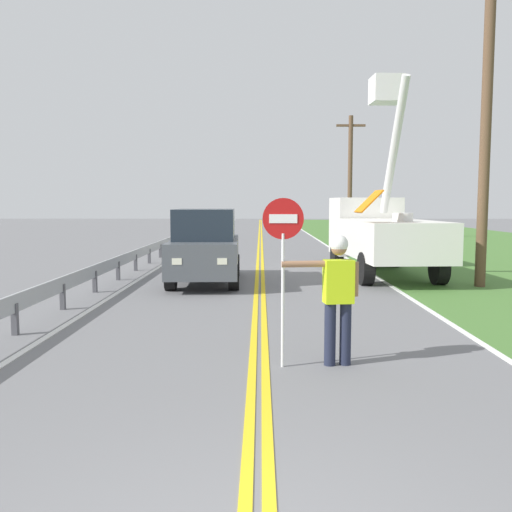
% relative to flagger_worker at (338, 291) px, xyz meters
% --- Properties ---
extents(centerline_yellow_left, '(0.11, 110.00, 0.01)m').
position_rel_flagger_worker_xyz_m(centerline_yellow_left, '(-1.18, 15.31, -1.04)').
color(centerline_yellow_left, yellow).
rests_on(centerline_yellow_left, ground).
extents(centerline_yellow_right, '(0.11, 110.00, 0.01)m').
position_rel_flagger_worker_xyz_m(centerline_yellow_right, '(-1.00, 15.31, -1.04)').
color(centerline_yellow_right, yellow).
rests_on(centerline_yellow_right, ground).
extents(edge_line_right, '(0.12, 110.00, 0.01)m').
position_rel_flagger_worker_xyz_m(edge_line_right, '(2.51, 15.31, -1.04)').
color(edge_line_right, silver).
rests_on(edge_line_right, ground).
extents(edge_line_left, '(0.12, 110.00, 0.01)m').
position_rel_flagger_worker_xyz_m(edge_line_left, '(-4.69, 15.31, -1.04)').
color(edge_line_left, silver).
rests_on(edge_line_left, ground).
extents(flagger_worker, '(1.08, 0.29, 1.83)m').
position_rel_flagger_worker_xyz_m(flagger_worker, '(0.00, 0.00, 0.00)').
color(flagger_worker, '#1E2338').
rests_on(flagger_worker, ground).
extents(stop_sign_paddle, '(0.56, 0.04, 2.33)m').
position_rel_flagger_worker_xyz_m(stop_sign_paddle, '(-0.76, -0.10, 0.66)').
color(stop_sign_paddle, silver).
rests_on(stop_sign_paddle, ground).
extents(utility_bucket_truck, '(2.67, 6.91, 6.13)m').
position_rel_flagger_worker_xyz_m(utility_bucket_truck, '(2.75, 10.16, 0.39)').
color(utility_bucket_truck, white).
rests_on(utility_bucket_truck, ground).
extents(oncoming_suv_nearest, '(2.04, 4.66, 2.10)m').
position_rel_flagger_worker_xyz_m(oncoming_suv_nearest, '(-2.64, 8.07, 0.01)').
color(oncoming_suv_nearest, '#4C5156').
rests_on(oncoming_suv_nearest, ground).
extents(utility_pole_near, '(1.80, 0.28, 8.39)m').
position_rel_flagger_worker_xyz_m(utility_pole_near, '(4.91, 7.37, 3.33)').
color(utility_pole_near, brown).
rests_on(utility_pole_near, ground).
extents(utility_pole_mid, '(1.80, 0.28, 7.69)m').
position_rel_flagger_worker_xyz_m(utility_pole_mid, '(4.53, 27.22, 2.98)').
color(utility_pole_mid, brown).
rests_on(utility_pole_mid, ground).
extents(guardrail_left_shoulder, '(0.10, 32.00, 0.71)m').
position_rel_flagger_worker_xyz_m(guardrail_left_shoulder, '(-5.29, 12.00, -0.53)').
color(guardrail_left_shoulder, '#9EA0A3').
rests_on(guardrail_left_shoulder, ground).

